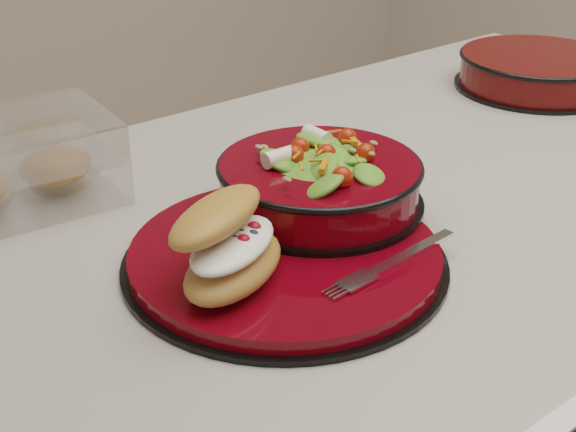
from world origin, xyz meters
TOP-DOWN VIEW (x-y plane):
  - dinner_plate at (-0.24, -0.06)m, footprint 0.32×0.32m
  - salad_bowl at (-0.15, -0.01)m, footprint 0.22×0.22m
  - croissant at (-0.31, -0.07)m, footprint 0.15×0.14m
  - fork at (-0.18, -0.15)m, footprint 0.15×0.03m
  - pastry_box at (-0.39, 0.24)m, footprint 0.23×0.18m
  - extra_bowl at (0.40, 0.12)m, footprint 0.25×0.25m

SIDE VIEW (x-z plane):
  - dinner_plate at x=-0.24m, z-range 0.90..0.92m
  - fork at x=-0.18m, z-range 0.92..0.92m
  - extra_bowl at x=0.40m, z-range 0.90..0.96m
  - pastry_box at x=-0.39m, z-range 0.90..0.99m
  - salad_bowl at x=-0.15m, z-range 0.91..1.00m
  - croissant at x=-0.31m, z-range 0.92..1.00m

